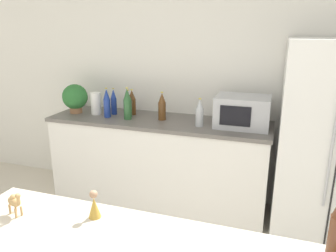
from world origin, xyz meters
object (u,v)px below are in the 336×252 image
(refrigerator, at_px, (331,144))
(back_bottle_3, at_px, (162,107))
(potted_plant, at_px, (75,98))
(back_bottle_4, at_px, (200,113))
(back_bottle_1, at_px, (128,104))
(back_bottle_5, at_px, (114,102))
(microwave, at_px, (243,112))
(camel_figurine, at_px, (15,201))
(paper_towel_roll, at_px, (96,103))
(back_bottle_2, at_px, (127,104))
(back_bottle_6, at_px, (107,103))
(back_bottle_0, at_px, (132,103))
(wise_man_figurine_blue, at_px, (94,206))

(refrigerator, distance_m, back_bottle_3, 1.52)
(potted_plant, height_order, back_bottle_4, potted_plant)
(refrigerator, relative_size, potted_plant, 5.57)
(refrigerator, bearing_deg, potted_plant, 178.87)
(back_bottle_1, relative_size, back_bottle_4, 1.07)
(back_bottle_4, distance_m, back_bottle_5, 0.95)
(microwave, height_order, camel_figurine, microwave)
(potted_plant, xyz_separation_m, paper_towel_roll, (0.24, 0.01, -0.05))
(camel_figurine, bearing_deg, back_bottle_4, 75.65)
(potted_plant, bearing_deg, back_bottle_3, 1.60)
(refrigerator, distance_m, back_bottle_2, 1.85)
(back_bottle_5, relative_size, back_bottle_6, 0.92)
(back_bottle_0, distance_m, camel_figurine, 1.99)
(back_bottle_6, bearing_deg, back_bottle_5, 86.52)
(back_bottle_2, bearing_deg, back_bottle_1, 110.03)
(back_bottle_2, height_order, wise_man_figurine_blue, back_bottle_2)
(paper_towel_roll, height_order, back_bottle_5, back_bottle_5)
(paper_towel_roll, xyz_separation_m, back_bottle_6, (0.17, -0.07, 0.03))
(microwave, xyz_separation_m, camel_figurine, (-0.82, -1.89, -0.04))
(microwave, bearing_deg, paper_towel_roll, -178.88)
(refrigerator, xyz_separation_m, back_bottle_4, (-1.11, -0.02, 0.18))
(potted_plant, height_order, back_bottle_2, back_bottle_2)
(back_bottle_2, height_order, back_bottle_4, back_bottle_2)
(back_bottle_2, bearing_deg, back_bottle_6, 179.45)
(back_bottle_2, xyz_separation_m, back_bottle_3, (0.33, 0.09, -0.02))
(back_bottle_5, height_order, wise_man_figurine_blue, back_bottle_5)
(back_bottle_3, distance_m, camel_figurine, 1.87)
(paper_towel_roll, distance_m, back_bottle_4, 1.12)
(refrigerator, distance_m, wise_man_figurine_blue, 2.09)
(back_bottle_5, bearing_deg, back_bottle_1, -13.74)
(microwave, height_order, back_bottle_1, microwave)
(microwave, relative_size, back_bottle_6, 1.61)
(paper_towel_roll, xyz_separation_m, back_bottle_3, (0.72, 0.01, 0.02))
(potted_plant, bearing_deg, back_bottle_1, 2.46)
(back_bottle_2, relative_size, camel_figurine, 2.52)
(back_bottle_2, bearing_deg, back_bottle_4, -1.05)
(microwave, relative_size, back_bottle_0, 1.81)
(back_bottle_0, xyz_separation_m, back_bottle_1, (0.00, -0.10, 0.01))
(back_bottle_3, bearing_deg, camel_figurine, -91.74)
(back_bottle_0, height_order, wise_man_figurine_blue, back_bottle_0)
(camel_figurine, height_order, wise_man_figurine_blue, wise_man_figurine_blue)
(potted_plant, bearing_deg, back_bottle_0, 11.48)
(back_bottle_0, distance_m, back_bottle_4, 0.78)
(paper_towel_roll, bearing_deg, back_bottle_3, 1.04)
(back_bottle_0, relative_size, back_bottle_2, 0.84)
(back_bottle_3, height_order, back_bottle_4, back_bottle_3)
(paper_towel_roll, distance_m, back_bottle_0, 0.38)
(potted_plant, distance_m, back_bottle_3, 0.96)
(potted_plant, height_order, back_bottle_1, potted_plant)
(microwave, xyz_separation_m, back_bottle_5, (-1.31, 0.03, -0.01))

